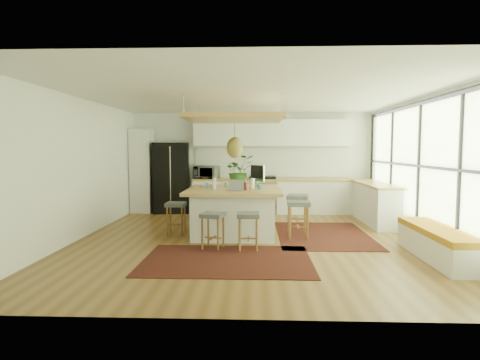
{
  "coord_description": "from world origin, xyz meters",
  "views": [
    {
      "loc": [
        0.1,
        -7.36,
        1.73
      ],
      "look_at": [
        -0.2,
        0.5,
        1.1
      ],
      "focal_mm": 29.5,
      "sensor_mm": 36.0,
      "label": 1
    }
  ],
  "objects_px": {
    "laptop": "(235,185)",
    "monitor": "(257,174)",
    "stool_left_side": "(176,217)",
    "stool_near_right": "(248,229)",
    "stool_right_front": "(298,220)",
    "island": "(234,212)",
    "stool_right_back": "(297,213)",
    "island_plant": "(239,174)",
    "stool_near_left": "(213,228)",
    "microwave": "(207,171)",
    "fridge": "(172,178)"
  },
  "relations": [
    {
      "from": "laptop",
      "to": "monitor",
      "type": "height_order",
      "value": "monitor"
    },
    {
      "from": "stool_left_side",
      "to": "laptop",
      "type": "distance_m",
      "value": 1.44
    },
    {
      "from": "stool_near_right",
      "to": "stool_right_front",
      "type": "height_order",
      "value": "stool_right_front"
    },
    {
      "from": "island",
      "to": "stool_left_side",
      "type": "distance_m",
      "value": 1.17
    },
    {
      "from": "monitor",
      "to": "island",
      "type": "bearing_deg",
      "value": -80.76
    },
    {
      "from": "stool_right_back",
      "to": "stool_near_right",
      "type": "bearing_deg",
      "value": -120.41
    },
    {
      "from": "island",
      "to": "island_plant",
      "type": "height_order",
      "value": "island_plant"
    },
    {
      "from": "laptop",
      "to": "monitor",
      "type": "relative_size",
      "value": 0.64
    },
    {
      "from": "stool_left_side",
      "to": "stool_near_right",
      "type": "bearing_deg",
      "value": -38.25
    },
    {
      "from": "stool_near_left",
      "to": "stool_right_front",
      "type": "distance_m",
      "value": 1.77
    },
    {
      "from": "island_plant",
      "to": "laptop",
      "type": "bearing_deg",
      "value": -92.28
    },
    {
      "from": "stool_near_right",
      "to": "island_plant",
      "type": "distance_m",
      "value": 1.91
    },
    {
      "from": "island",
      "to": "stool_left_side",
      "type": "bearing_deg",
      "value": -177.29
    },
    {
      "from": "laptop",
      "to": "island_plant",
      "type": "bearing_deg",
      "value": 100.39
    },
    {
      "from": "stool_near_right",
      "to": "laptop",
      "type": "bearing_deg",
      "value": 109.8
    },
    {
      "from": "monitor",
      "to": "island_plant",
      "type": "relative_size",
      "value": 0.76
    },
    {
      "from": "monitor",
      "to": "island_plant",
      "type": "height_order",
      "value": "island_plant"
    },
    {
      "from": "microwave",
      "to": "stool_near_right",
      "type": "bearing_deg",
      "value": -58.4
    },
    {
      "from": "island",
      "to": "stool_near_right",
      "type": "height_order",
      "value": "island"
    },
    {
      "from": "stool_near_left",
      "to": "stool_right_back",
      "type": "height_order",
      "value": "stool_right_back"
    },
    {
      "from": "fridge",
      "to": "stool_near_right",
      "type": "relative_size",
      "value": 2.97
    },
    {
      "from": "fridge",
      "to": "stool_near_left",
      "type": "distance_m",
      "value": 4.22
    },
    {
      "from": "stool_right_back",
      "to": "island_plant",
      "type": "relative_size",
      "value": 1.13
    },
    {
      "from": "fridge",
      "to": "stool_near_left",
      "type": "xyz_separation_m",
      "value": [
        1.53,
        -3.89,
        -0.57
      ]
    },
    {
      "from": "fridge",
      "to": "stool_near_right",
      "type": "distance_m",
      "value": 4.52
    },
    {
      "from": "island",
      "to": "monitor",
      "type": "relative_size",
      "value": 3.68
    },
    {
      "from": "laptop",
      "to": "island_plant",
      "type": "height_order",
      "value": "island_plant"
    },
    {
      "from": "stool_right_front",
      "to": "stool_right_back",
      "type": "xyz_separation_m",
      "value": [
        0.07,
        0.85,
        0.0
      ]
    },
    {
      "from": "stool_left_side",
      "to": "monitor",
      "type": "height_order",
      "value": "monitor"
    },
    {
      "from": "stool_near_right",
      "to": "stool_left_side",
      "type": "xyz_separation_m",
      "value": [
        -1.47,
        1.16,
        0.0
      ]
    },
    {
      "from": "fridge",
      "to": "microwave",
      "type": "xyz_separation_m",
      "value": [
        0.95,
        -0.03,
        0.21
      ]
    },
    {
      "from": "island",
      "to": "stool_right_front",
      "type": "xyz_separation_m",
      "value": [
        1.25,
        -0.32,
        -0.11
      ]
    },
    {
      "from": "microwave",
      "to": "stool_left_side",
      "type": "bearing_deg",
      "value": -81.13
    },
    {
      "from": "stool_near_left",
      "to": "monitor",
      "type": "distance_m",
      "value": 1.96
    },
    {
      "from": "stool_right_back",
      "to": "microwave",
      "type": "xyz_separation_m",
      "value": [
        -2.21,
        2.18,
        0.78
      ]
    },
    {
      "from": "stool_near_left",
      "to": "laptop",
      "type": "relative_size",
      "value": 1.95
    },
    {
      "from": "microwave",
      "to": "island_plant",
      "type": "relative_size",
      "value": 0.92
    },
    {
      "from": "fridge",
      "to": "monitor",
      "type": "xyz_separation_m",
      "value": [
        2.31,
        -2.29,
        0.26
      ]
    },
    {
      "from": "monitor",
      "to": "fridge",
      "type": "bearing_deg",
      "value": -168.38
    },
    {
      "from": "island",
      "to": "stool_near_right",
      "type": "xyz_separation_m",
      "value": [
        0.3,
        -1.21,
        -0.11
      ]
    },
    {
      "from": "fridge",
      "to": "stool_right_front",
      "type": "height_order",
      "value": "fridge"
    },
    {
      "from": "fridge",
      "to": "stool_near_left",
      "type": "bearing_deg",
      "value": -75.66
    },
    {
      "from": "stool_right_back",
      "to": "laptop",
      "type": "bearing_deg",
      "value": -142.7
    },
    {
      "from": "stool_right_front",
      "to": "laptop",
      "type": "relative_size",
      "value": 2.25
    },
    {
      "from": "stool_right_front",
      "to": "microwave",
      "type": "xyz_separation_m",
      "value": [
        -2.14,
        3.02,
        0.78
      ]
    },
    {
      "from": "stool_right_front",
      "to": "stool_right_back",
      "type": "bearing_deg",
      "value": 85.15
    },
    {
      "from": "island",
      "to": "stool_right_back",
      "type": "relative_size",
      "value": 2.48
    },
    {
      "from": "island",
      "to": "stool_near_right",
      "type": "distance_m",
      "value": 1.26
    },
    {
      "from": "stool_near_right",
      "to": "microwave",
      "type": "distance_m",
      "value": 4.16
    },
    {
      "from": "stool_right_back",
      "to": "island_plant",
      "type": "xyz_separation_m",
      "value": [
        -1.25,
        -0.03,
        0.83
      ]
    }
  ]
}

